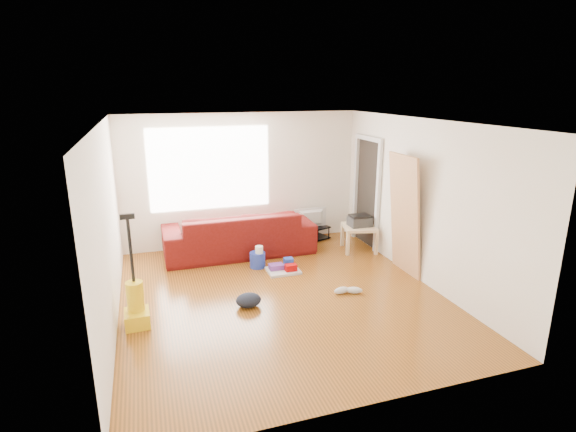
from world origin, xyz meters
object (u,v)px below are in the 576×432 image
object	(u,v)px
side_table	(359,230)
vacuum	(136,305)
cleaning_tray	(284,268)
sofa	(239,253)
tv_stand	(311,233)
bucket	(258,267)
backpack	(249,307)

from	to	relation	value
side_table	vacuum	xyz separation A→B (m)	(-3.95, -1.62, -0.13)
side_table	cleaning_tray	size ratio (longest dim) A/B	1.34
side_table	sofa	bearing A→B (deg)	165.88
tv_stand	bucket	world-z (taller)	tv_stand
sofa	tv_stand	size ratio (longest dim) A/B	3.42
vacuum	cleaning_tray	bearing A→B (deg)	23.01
cleaning_tray	backpack	bearing A→B (deg)	-128.99
bucket	vacuum	distance (m)	2.40
tv_stand	vacuum	xyz separation A→B (m)	(-3.31, -2.43, 0.13)
sofa	cleaning_tray	distance (m)	1.21
tv_stand	cleaning_tray	distance (m)	1.69
backpack	vacuum	size ratio (longest dim) A/B	0.24
sofa	bucket	world-z (taller)	sofa
sofa	cleaning_tray	xyz separation A→B (m)	(0.52, -1.09, 0.06)
tv_stand	side_table	bearing A→B (deg)	-70.83
side_table	backpack	distance (m)	2.97
sofa	bucket	distance (m)	0.79
cleaning_tray	vacuum	size ratio (longest dim) A/B	0.36
cleaning_tray	bucket	bearing A→B (deg)	139.56
sofa	bucket	size ratio (longest dim) A/B	10.22
bucket	backpack	bearing A→B (deg)	-109.32
sofa	backpack	world-z (taller)	sofa
side_table	vacuum	world-z (taller)	vacuum
backpack	vacuum	bearing A→B (deg)	-176.03
side_table	bucket	world-z (taller)	side_table
tv_stand	cleaning_tray	xyz separation A→B (m)	(-1.00, -1.36, -0.08)
cleaning_tray	vacuum	distance (m)	2.55
bucket	vacuum	bearing A→B (deg)	-144.48
tv_stand	side_table	world-z (taller)	side_table
tv_stand	cleaning_tray	bearing A→B (deg)	-145.43
tv_stand	vacuum	world-z (taller)	vacuum
bucket	backpack	xyz separation A→B (m)	(-0.47, -1.35, 0.00)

